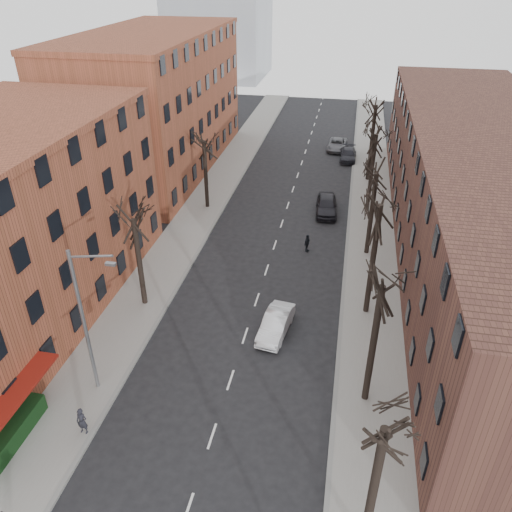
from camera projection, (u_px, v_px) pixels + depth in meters
The scene contains 20 objects.
sidewalk_left at pixel (206, 202), 49.35m from camera, with size 4.00×90.00×0.15m, color gray.
sidewalk_right at pixel (371, 216), 46.72m from camera, with size 4.00×90.00×0.15m, color gray.
building_left_far at pixel (155, 105), 54.66m from camera, with size 12.00×28.00×14.00m, color brown.
building_right at pixel (484, 196), 38.66m from camera, with size 12.00×50.00×10.00m, color #533026.
awning_left at pixel (22, 439), 25.22m from camera, with size 1.20×7.00×0.15m, color maroon.
hedge at pixel (5, 446), 24.06m from camera, with size 0.80×6.00×1.00m, color black.
tree_right_b at pixel (364, 399), 27.47m from camera, with size 5.20×5.20×10.80m, color black, non-canonical shape.
tree_right_c at pixel (365, 312), 34.20m from camera, with size 5.20×5.20×11.60m, color black, non-canonical shape.
tree_right_d at pixel (366, 254), 40.93m from camera, with size 5.20×5.20×10.00m, color black, non-canonical shape.
tree_right_e at pixel (367, 212), 47.66m from camera, with size 5.20×5.20×10.80m, color black, non-canonical shape.
tree_right_f at pixel (367, 180), 54.39m from camera, with size 5.20×5.20×11.60m, color black, non-canonical shape.
tree_left_a at pixel (145, 304), 35.02m from camera, with size 5.20×5.20×9.50m, color black, non-canonical shape.
tree_left_b at pixel (208, 208), 48.48m from camera, with size 5.20×5.20×9.50m, color black, non-canonical shape.
streetlight at pixel (86, 318), 25.61m from camera, with size 2.45×0.22×9.03m.
silver_sedan at pixel (276, 324), 31.99m from camera, with size 1.50×4.31×1.42m, color silver.
parked_car_near at pixel (327, 205), 47.03m from camera, with size 1.95×4.85×1.65m, color black.
parked_car_mid at pixel (348, 155), 59.48m from camera, with size 1.83×4.49×1.30m, color black.
parked_car_far at pixel (337, 145), 62.68m from camera, with size 2.18×4.73×1.31m, color slate.
pedestrian_a at pixel (82, 421), 24.99m from camera, with size 0.58×0.38×1.58m, color black.
pedestrian_crossing at pixel (307, 243), 40.90m from camera, with size 0.90×0.37×1.53m, color black.
Camera 1 is at (5.46, -8.26, 20.93)m, focal length 35.00 mm.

